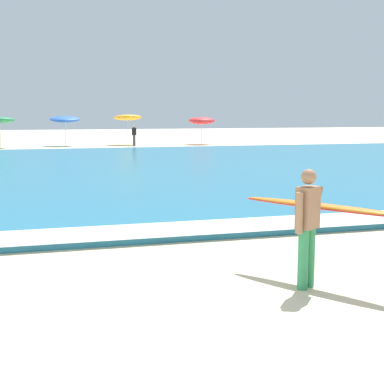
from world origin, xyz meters
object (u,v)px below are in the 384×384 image
object	(u,v)px
surfer_with_board	(316,215)
beach_umbrella_2	(65,119)
beach_umbrella_1	(0,120)
beach_umbrella_3	(128,118)
beachgoer_near_row_left	(134,135)
beach_umbrella_4	(202,121)

from	to	relation	value
surfer_with_board	beach_umbrella_2	xyz separation A→B (m)	(-1.50, 36.78, 0.97)
surfer_with_board	beach_umbrella_1	world-z (taller)	beach_umbrella_1
beach_umbrella_3	beachgoer_near_row_left	distance (m)	2.64
surfer_with_board	beachgoer_near_row_left	world-z (taller)	surfer_with_board
beachgoer_near_row_left	surfer_with_board	bearing A→B (deg)	-95.69
beach_umbrella_1	beach_umbrella_2	world-z (taller)	beach_umbrella_2
beach_umbrella_1	beach_umbrella_3	size ratio (longest dim) A/B	0.94
beach_umbrella_1	beach_umbrella_3	xyz separation A→B (m)	(9.53, 1.60, 0.15)
beach_umbrella_3	beach_umbrella_4	xyz separation A→B (m)	(5.84, -0.96, -0.26)
beach_umbrella_1	beach_umbrella_4	size ratio (longest dim) A/B	1.04
beach_umbrella_1	beachgoer_near_row_left	bearing A→B (deg)	-4.16
surfer_with_board	beach_umbrella_1	xyz separation A→B (m)	(-6.16, 35.48, 0.95)
beach_umbrella_1	beach_umbrella_3	bearing A→B (deg)	9.54
beach_umbrella_4	beachgoer_near_row_left	bearing A→B (deg)	-166.86
beach_umbrella_1	surfer_with_board	bearing A→B (deg)	-80.15
beach_umbrella_2	beachgoer_near_row_left	bearing A→B (deg)	-21.89
beach_umbrella_2	beach_umbrella_3	size ratio (longest dim) A/B	0.97
beach_umbrella_4	beach_umbrella_2	bearing A→B (deg)	176.51
surfer_with_board	beach_umbrella_3	world-z (taller)	beach_umbrella_3
surfer_with_board	beach_umbrella_1	size ratio (longest dim) A/B	1.12
beach_umbrella_2	beach_umbrella_3	world-z (taller)	beach_umbrella_3
beach_umbrella_1	beachgoer_near_row_left	world-z (taller)	beach_umbrella_1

